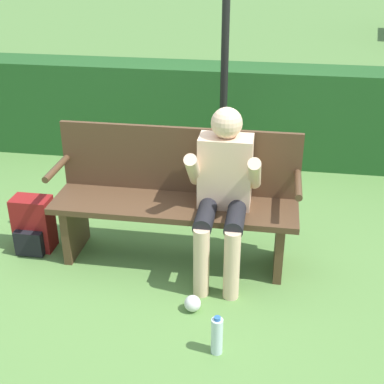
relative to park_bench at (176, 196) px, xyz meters
name	(u,v)px	position (x,y,z in m)	size (l,w,h in m)	color
ground_plane	(175,259)	(0.00, -0.07, -0.50)	(40.00, 40.00, 0.00)	#5B8942
hedge_back	(210,113)	(0.00, 2.02, 0.00)	(12.00, 0.52, 1.01)	#235623
park_bench	(176,196)	(0.00, 0.00, 0.00)	(1.81, 0.47, 0.99)	#513823
person_seated	(223,186)	(0.37, -0.14, 0.18)	(0.51, 0.61, 1.21)	beige
backpack	(33,225)	(-1.12, -0.10, -0.30)	(0.29, 0.24, 0.44)	maroon
water_bottle	(217,336)	(0.44, -1.03, -0.38)	(0.07, 0.07, 0.26)	silver
signpost	(225,40)	(0.21, 1.27, 0.91)	(0.35, 0.09, 2.46)	black
litter_crumple	(193,303)	(0.23, -0.66, -0.45)	(0.11, 0.11, 0.11)	silver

